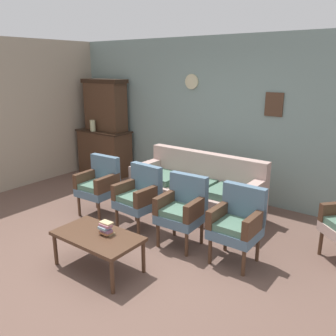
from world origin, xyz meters
name	(u,v)px	position (x,y,z in m)	size (l,w,h in m)	color
ground_plane	(116,252)	(0.00, 0.00, 0.00)	(7.68, 7.68, 0.00)	brown
wall_back_with_decor	(222,119)	(0.00, 2.63, 1.35)	(6.40, 0.09, 2.70)	gray
side_cabinet	(105,152)	(-2.53, 2.25, 0.47)	(1.16, 0.55, 0.93)	#472D1E
cabinet_upper_hutch	(105,105)	(-2.53, 2.33, 1.45)	(0.99, 0.38, 1.03)	#472D1E
vase_on_cabinet	(93,126)	(-2.65, 2.07, 1.04)	(0.11, 0.11, 0.22)	#B3B488
floral_couch	(197,192)	(0.11, 1.69, 0.32)	(2.05, 0.81, 0.90)	tan
armchair_near_cabinet	(99,183)	(-1.04, 0.71, 0.50)	(0.54, 0.51, 0.90)	slate
armchair_near_couch_end	(139,195)	(-0.21, 0.70, 0.50)	(0.55, 0.52, 0.90)	slate
armchair_by_doorway	(182,208)	(0.53, 0.68, 0.50)	(0.54, 0.52, 0.90)	slate
armchair_row_middle	(237,222)	(1.27, 0.71, 0.50)	(0.52, 0.49, 0.90)	slate
coffee_table	(98,238)	(0.10, -0.36, 0.38)	(1.00, 0.56, 0.42)	#472D1E
book_stack_on_table	(106,228)	(0.17, -0.30, 0.49)	(0.16, 0.12, 0.14)	olive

